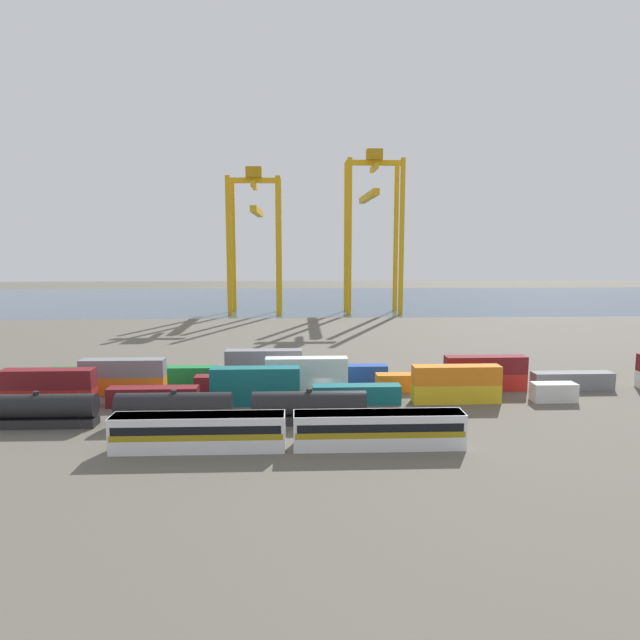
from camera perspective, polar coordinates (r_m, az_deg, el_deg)
ground_plane at (r=120.02m, az=-0.53°, el=-2.69°), size 420.00×420.00×0.00m
harbour_water at (r=219.74m, az=-1.36°, el=2.10°), size 400.00×110.00×0.01m
passenger_train at (r=61.00m, az=-3.15°, el=-11.08°), size 37.63×3.14×3.90m
freight_tank_row at (r=70.76m, az=-14.62°, el=-8.72°), size 46.61×2.89×4.35m
shipping_container_0 at (r=84.18m, az=-25.88°, el=-7.14°), size 12.10×2.44×2.60m
shipping_container_1 at (r=83.59m, az=-25.98°, el=-5.41°), size 12.10×2.44×2.60m
shipping_container_2 at (r=79.70m, az=-16.64°, el=-7.48°), size 12.10×2.44×2.60m
shipping_container_3 at (r=77.47m, az=-6.59°, el=-7.64°), size 12.10×2.44×2.60m
shipping_container_4 at (r=76.82m, az=-6.62°, el=-5.77°), size 12.10×2.44×2.60m
shipping_container_5 at (r=77.67m, az=3.73°, el=-7.57°), size 12.10×2.44×2.60m
shipping_container_6 at (r=80.29m, az=13.68°, el=-7.26°), size 12.10×2.44×2.60m
shipping_container_7 at (r=79.67m, az=13.74°, el=-5.46°), size 12.10×2.44×2.60m
shipping_container_8 at (r=85.11m, az=22.73°, el=-6.80°), size 6.04×2.44×2.60m
shipping_container_9 at (r=87.18m, az=-19.39°, el=-6.29°), size 12.10×2.44×2.60m
shipping_container_10 at (r=86.60m, az=-19.46°, el=-4.62°), size 12.10×2.44×2.60m
shipping_container_11 at (r=84.24m, az=-10.58°, el=-6.46°), size 6.04×2.44×2.60m
shipping_container_12 at (r=83.38m, az=-1.38°, el=-6.48°), size 12.10×2.44×2.60m
shipping_container_13 at (r=82.77m, az=-1.38°, el=-4.73°), size 12.10×2.44×2.60m
shipping_container_14 at (r=84.65m, az=7.79°, el=-6.33°), size 6.04×2.44×2.60m
shipping_container_15 at (r=87.97m, az=16.46°, el=-6.04°), size 12.10×2.44×2.60m
shipping_container_16 at (r=87.40m, az=16.52°, el=-4.38°), size 12.10×2.44×2.60m
shipping_container_17 at (r=93.12m, az=24.32°, el=-5.66°), size 12.10×2.44×2.60m
shipping_container_20 at (r=95.29m, az=-22.42°, el=-5.26°), size 12.10×2.44×2.60m
shipping_container_21 at (r=91.51m, az=-14.34°, el=-5.43°), size 12.10×2.44×2.60m
shipping_container_22 at (r=89.67m, az=-5.74°, el=-5.49°), size 12.10×2.44×2.60m
shipping_container_23 at (r=89.11m, az=-5.77°, el=-3.87°), size 12.10×2.44×2.60m
shipping_container_24 at (r=89.89m, az=3.01°, el=-5.43°), size 12.10×2.44×2.60m
gantry_crane_west at (r=179.57m, az=-6.61°, el=9.51°), size 16.47×36.13×45.06m
gantry_crane_central at (r=181.09m, az=5.36°, el=10.58°), size 17.69×38.39×50.53m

